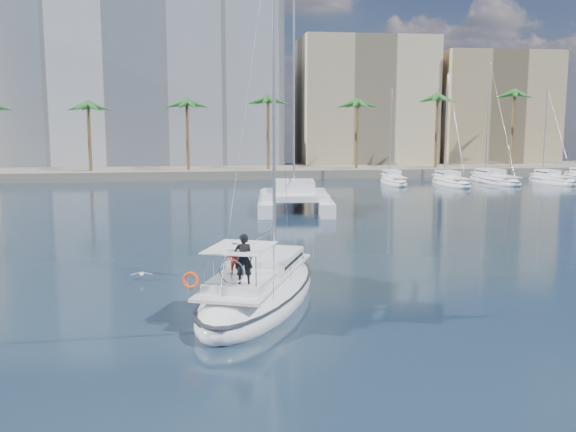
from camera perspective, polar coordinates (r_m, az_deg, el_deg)
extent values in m
plane|color=black|center=(29.63, -0.97, -6.44)|extent=(160.00, 160.00, 0.00)
cube|color=gray|center=(89.77, -5.69, 3.94)|extent=(120.00, 14.00, 1.20)
cube|color=silver|center=(101.99, -12.98, 11.84)|extent=(42.00, 16.00, 28.00)
cube|color=beige|center=(101.69, 6.69, 9.75)|extent=(20.00, 14.00, 20.00)
cube|color=tan|center=(106.61, 17.55, 8.82)|extent=(18.00, 12.00, 18.00)
cylinder|color=brown|center=(85.53, -5.63, 6.84)|extent=(0.44, 0.44, 10.50)
sphere|color=#236024|center=(85.54, -5.68, 10.36)|extent=(3.60, 3.60, 3.60)
cylinder|color=brown|center=(93.30, 15.88, 6.69)|extent=(0.44, 0.44, 10.50)
sphere|color=#236024|center=(93.32, 16.01, 9.91)|extent=(3.60, 3.60, 3.60)
ellipsoid|color=white|center=(27.27, -2.55, -7.00)|extent=(7.71, 12.14, 2.41)
ellipsoid|color=black|center=(27.18, -2.56, -6.30)|extent=(7.79, 12.25, 0.18)
cube|color=silver|center=(26.83, -2.70, -5.24)|extent=(5.65, 9.05, 0.12)
cube|color=silver|center=(28.00, -1.93, -3.90)|extent=(3.71, 4.44, 0.60)
cube|color=black|center=(28.00, -1.93, -3.86)|extent=(3.56, 4.03, 0.14)
cylinder|color=#B7BABF|center=(28.67, -1.27, 11.08)|extent=(0.15, 0.15, 15.20)
cylinder|color=#B7BABF|center=(26.82, -2.52, -1.84)|extent=(1.83, 4.39, 0.11)
cube|color=silver|center=(24.71, -4.18, -5.88)|extent=(3.11, 3.51, 0.36)
cube|color=silver|center=(24.30, -4.29, -2.82)|extent=(3.11, 3.51, 0.04)
torus|color=silver|center=(23.52, -5.03, -4.95)|extent=(0.91, 0.41, 0.96)
torus|color=#F3400C|center=(23.68, -8.64, -5.67)|extent=(0.66, 0.42, 0.64)
imported|color=black|center=(23.53, -3.98, -3.82)|extent=(0.69, 0.45, 1.87)
imported|color=maroon|center=(25.04, -4.83, -3.79)|extent=(0.71, 0.61, 1.26)
cube|color=white|center=(55.91, -1.95, 1.20)|extent=(2.61, 12.33, 1.10)
cube|color=white|center=(56.07, 3.10, 1.21)|extent=(2.61, 12.33, 1.10)
cube|color=silver|center=(55.24, 0.60, 1.90)|extent=(6.28, 7.35, 0.50)
cube|color=silver|center=(55.77, 0.58, 2.68)|extent=(3.78, 4.05, 1.00)
cube|color=black|center=(55.77, 0.58, 2.73)|extent=(3.74, 3.56, 0.18)
cylinder|color=#B7BABF|center=(57.37, 0.53, 10.53)|extent=(0.18, 0.18, 16.37)
ellipsoid|color=silver|center=(31.75, -12.88, -5.06)|extent=(0.21, 0.40, 0.19)
sphere|color=silver|center=(31.93, -12.85, -4.94)|extent=(0.11, 0.11, 0.11)
cube|color=gray|center=(31.77, -13.40, -5.01)|extent=(0.46, 0.17, 0.11)
cube|color=gray|center=(31.71, -12.36, -5.00)|extent=(0.46, 0.17, 0.11)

